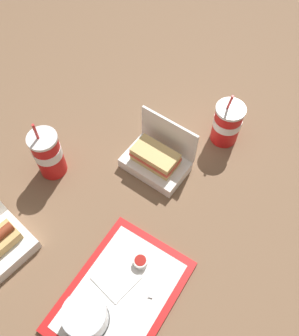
{
  "coord_description": "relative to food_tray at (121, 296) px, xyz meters",
  "views": [
    {
      "loc": [
        0.53,
        0.33,
        1.02
      ],
      "look_at": [
        0.0,
        0.01,
        0.05
      ],
      "focal_mm": 40.0,
      "sensor_mm": 36.0,
      "label": 1
    }
  ],
  "objects": [
    {
      "name": "ground_plane",
      "position": [
        -0.36,
        -0.14,
        -0.01
      ],
      "size": [
        3.2,
        3.2,
        0.0
      ],
      "primitive_type": "plane",
      "color": "brown"
    },
    {
      "name": "food_tray",
      "position": [
        0.0,
        0.0,
        0.0
      ],
      "size": [
        0.38,
        0.27,
        0.01
      ],
      "color": "red",
      "rests_on": "ground_plane"
    },
    {
      "name": "cake_container",
      "position": [
        0.09,
        -0.04,
        0.05
      ],
      "size": [
        0.11,
        0.11,
        0.08
      ],
      "color": "black",
      "rests_on": "food_tray"
    },
    {
      "name": "ketchup_cup",
      "position": [
        -0.1,
        0.0,
        0.02
      ],
      "size": [
        0.04,
        0.04,
        0.02
      ],
      "color": "white",
      "rests_on": "food_tray"
    },
    {
      "name": "napkin_stack",
      "position": [
        -0.03,
        -0.03,
        0.01
      ],
      "size": [
        0.12,
        0.12,
        0.0
      ],
      "primitive_type": "cube",
      "rotation": [
        0.0,
        0.0,
        -0.22
      ],
      "color": "white",
      "rests_on": "food_tray"
    },
    {
      "name": "plastic_fork",
      "position": [
        -0.09,
        0.05,
        0.01
      ],
      "size": [
        0.11,
        0.04,
        0.0
      ],
      "primitive_type": "cube",
      "rotation": [
        0.0,
        0.0,
        0.31
      ],
      "color": "white",
      "rests_on": "food_tray"
    },
    {
      "name": "clamshell_sandwich_right",
      "position": [
        -0.4,
        -0.13,
        0.04
      ],
      "size": [
        0.16,
        0.21,
        0.17
      ],
      "color": "white",
      "rests_on": "ground_plane"
    },
    {
      "name": "soda_cup_back",
      "position": [
        -0.62,
        0.01,
        0.07
      ],
      "size": [
        0.09,
        0.09,
        0.21
      ],
      "color": "red",
      "rests_on": "ground_plane"
    },
    {
      "name": "soda_cup_right",
      "position": [
        -0.22,
        -0.4,
        0.08
      ],
      "size": [
        0.09,
        0.09,
        0.23
      ],
      "color": "red",
      "rests_on": "ground_plane"
    }
  ]
}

